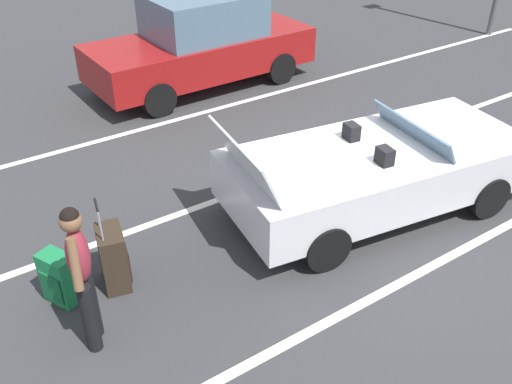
% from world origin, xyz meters
% --- Properties ---
extents(ground_plane, '(80.00, 80.00, 0.00)m').
position_xyz_m(ground_plane, '(0.00, 0.00, 0.00)').
color(ground_plane, '#333335').
extents(lot_line_near, '(18.00, 0.12, 0.01)m').
position_xyz_m(lot_line_near, '(0.00, -1.34, 0.00)').
color(lot_line_near, silver).
rests_on(lot_line_near, ground_plane).
extents(lot_line_mid, '(18.00, 0.12, 0.01)m').
position_xyz_m(lot_line_mid, '(0.00, 1.36, 0.00)').
color(lot_line_mid, silver).
rests_on(lot_line_mid, ground_plane).
extents(lot_line_far, '(18.00, 0.12, 0.01)m').
position_xyz_m(lot_line_far, '(0.00, 4.06, 0.00)').
color(lot_line_far, silver).
rests_on(lot_line_far, ground_plane).
extents(convertible_car, '(4.38, 2.35, 1.52)m').
position_xyz_m(convertible_car, '(0.20, -0.03, 0.59)').
color(convertible_car, silver).
rests_on(convertible_car, ground_plane).
extents(suitcase_large_black, '(0.39, 0.53, 1.12)m').
position_xyz_m(suitcase_large_black, '(-3.56, 0.51, 0.37)').
color(suitcase_large_black, '#2D2319').
rests_on(suitcase_large_black, ground_plane).
extents(suitcase_medium_bright, '(0.39, 0.46, 0.62)m').
position_xyz_m(suitcase_medium_bright, '(-4.17, 0.59, 0.31)').
color(suitcase_medium_bright, '#19723F').
rests_on(suitcase_medium_bright, ground_plane).
extents(traveler_person, '(0.33, 0.59, 1.65)m').
position_xyz_m(traveler_person, '(-4.09, -0.19, 0.93)').
color(traveler_person, black).
rests_on(traveler_person, ground_plane).
extents(parked_sedan_near, '(4.53, 1.94, 1.82)m').
position_xyz_m(parked_sedan_near, '(0.29, 5.26, 0.89)').
color(parked_sedan_near, maroon).
rests_on(parked_sedan_near, ground_plane).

